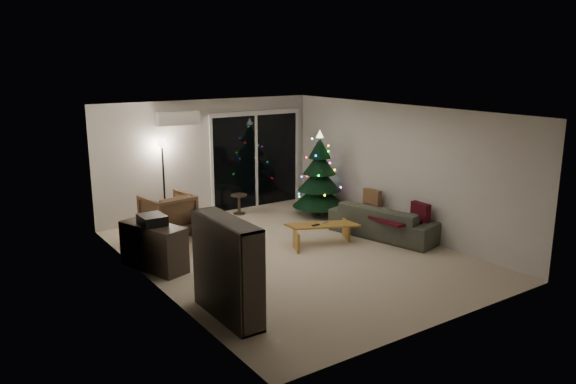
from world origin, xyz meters
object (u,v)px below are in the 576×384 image
at_px(armchair, 168,214).
at_px(christmas_tree, 319,173).
at_px(sofa, 385,221).
at_px(coffee_table, 322,234).
at_px(media_cabinet, 154,247).
at_px(bookshelf, 216,271).

height_order(armchair, christmas_tree, christmas_tree).
relative_size(sofa, coffee_table, 1.75).
bearing_deg(armchair, coffee_table, 126.61).
distance_m(sofa, christmas_tree, 2.01).
bearing_deg(media_cabinet, coffee_table, -28.67).
distance_m(armchair, christmas_tree, 3.34).
height_order(bookshelf, media_cabinet, bookshelf).
bearing_deg(coffee_table, media_cabinet, -166.96).
xyz_separation_m(media_cabinet, christmas_tree, (4.15, 1.04, 0.56)).
xyz_separation_m(bookshelf, media_cabinet, (0.00, 2.22, -0.30)).
distance_m(coffee_table, christmas_tree, 2.11).
distance_m(bookshelf, sofa, 4.52).
bearing_deg(christmas_tree, armchair, 169.95).
relative_size(armchair, coffee_table, 0.72).
relative_size(media_cabinet, sofa, 0.56).
xyz_separation_m(media_cabinet, coffee_table, (3.00, -0.56, -0.18)).
relative_size(bookshelf, sofa, 0.63).
bearing_deg(media_cabinet, bookshelf, -108.04).
xyz_separation_m(bookshelf, christmas_tree, (4.15, 3.26, 0.26)).
height_order(sofa, christmas_tree, christmas_tree).
relative_size(bookshelf, media_cabinet, 1.12).
height_order(media_cabinet, sofa, media_cabinet).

